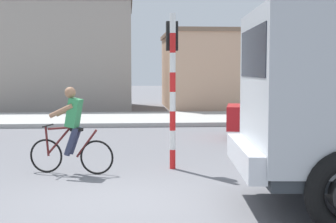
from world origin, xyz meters
name	(u,v)px	position (x,y,z in m)	size (l,w,h in m)	color
ground_plane	(119,201)	(0.00, 0.00, 0.00)	(120.00, 120.00, 0.00)	slate
sidewalk_far	(124,119)	(0.00, 12.77, 0.08)	(80.00, 5.00, 0.16)	#ADADA8
cyclist	(71,130)	(-0.96, 2.21, 0.86)	(1.69, 0.59, 1.72)	black
traffic_light_pole	(172,69)	(1.07, 2.65, 2.07)	(0.24, 0.43, 3.20)	red
car_red_near	(294,112)	(5.04, 6.74, 0.82)	(4.28, 2.56, 1.60)	red
building_mid_block	(61,56)	(-3.43, 20.11, 2.82)	(7.66, 6.41, 5.64)	#9E9389
building_corner_right	(237,71)	(6.07, 19.38, 2.03)	(7.85, 7.81, 4.04)	tan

